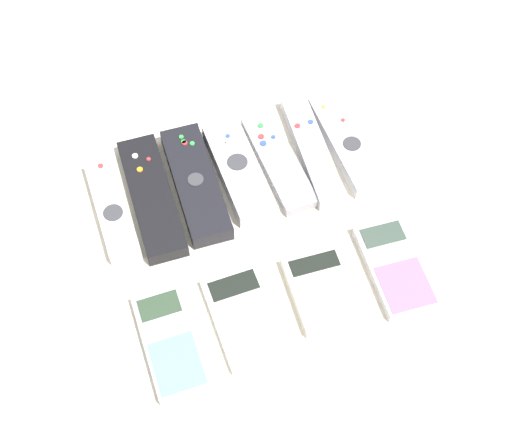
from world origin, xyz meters
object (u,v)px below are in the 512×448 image
object	(u,v)px
remote_2	(196,184)
remote_6	(348,142)
calculator_0	(170,342)
calculator_1	(245,317)
calculator_2	(323,291)
calculator_3	(395,267)
remote_4	(279,162)
remote_3	(239,171)
remote_0	(112,209)
remote_5	(312,150)
remote_1	(152,197)

from	to	relation	value
remote_2	remote_6	xyz separation A→B (m)	(0.24, -0.00, -0.00)
calculator_0	calculator_1	world-z (taller)	calculator_0
calculator_1	calculator_2	xyz separation A→B (m)	(0.11, 0.00, 0.00)
remote_2	calculator_2	bearing A→B (deg)	-61.17
calculator_0	calculator_3	world-z (taller)	calculator_0
remote_4	calculator_0	distance (m)	0.32
remote_3	calculator_1	xyz separation A→B (m)	(-0.07, -0.22, -0.01)
calculator_1	calculator_2	bearing A→B (deg)	0.03
remote_6	remote_4	bearing A→B (deg)	177.82
remote_0	remote_5	size ratio (longest dim) A/B	0.82
remote_5	remote_6	xyz separation A→B (m)	(0.06, -0.00, 0.00)
remote_2	remote_0	bearing A→B (deg)	-176.67
remote_3	remote_4	distance (m)	0.06
remote_1	calculator_2	bearing A→B (deg)	-49.33
remote_0	remote_5	distance (m)	0.31
remote_0	remote_2	world-z (taller)	remote_2
remote_3	calculator_3	bearing A→B (deg)	-56.29
remote_3	calculator_3	xyz separation A→B (m)	(0.15, -0.22, -0.01)
remote_4	remote_5	size ratio (longest dim) A/B	0.90
remote_3	calculator_0	size ratio (longest dim) A/B	1.19
remote_3	calculator_0	world-z (taller)	remote_3
calculator_1	remote_1	bearing A→B (deg)	106.14
calculator_2	remote_2	bearing A→B (deg)	119.62
remote_6	calculator_3	bearing A→B (deg)	-96.60
calculator_1	remote_5	bearing A→B (deg)	50.02
remote_1	remote_3	distance (m)	0.13
remote_3	calculator_2	world-z (taller)	remote_3
remote_0	remote_6	size ratio (longest dim) A/B	0.90
calculator_1	remote_0	bearing A→B (deg)	119.15
remote_5	calculator_0	bearing A→B (deg)	-137.56
remote_5	remote_6	distance (m)	0.06
remote_0	calculator_2	world-z (taller)	remote_0
remote_4	remote_6	distance (m)	0.11
calculator_2	calculator_3	bearing A→B (deg)	3.64
remote_0	remote_5	bearing A→B (deg)	0.77
remote_2	remote_3	bearing A→B (deg)	2.52
remote_0	remote_3	world-z (taller)	remote_3
remote_5	calculator_3	size ratio (longest dim) A/B	1.40
remote_2	calculator_2	distance (m)	0.25
remote_0	calculator_2	size ratio (longest dim) A/B	1.44
calculator_3	remote_2	bearing A→B (deg)	138.15
remote_3	calculator_3	size ratio (longest dim) A/B	1.20
remote_0	remote_4	bearing A→B (deg)	0.66
calculator_3	calculator_0	bearing A→B (deg)	-175.82
remote_1	calculator_3	distance (m)	0.36
remote_5	calculator_1	world-z (taller)	remote_5
calculator_3	remote_6	bearing A→B (deg)	87.53
remote_4	remote_2	bearing A→B (deg)	177.95
remote_0	remote_2	size ratio (longest dim) A/B	0.84
remote_4	remote_5	world-z (taller)	remote_5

